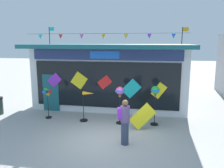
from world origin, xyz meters
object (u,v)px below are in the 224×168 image
Objects in this scene: kite_shop_building at (112,74)px; wind_spinner_center_left at (120,94)px; wind_spinner_far_left at (47,98)px; display_kite_on_ground at (143,116)px; wind_spinner_center_right at (155,94)px; wind_spinner_left at (87,103)px; person_near_camera at (124,121)px.

wind_spinner_center_left is (0.98, -3.33, -0.44)m from kite_shop_building.
wind_spinner_far_left is 1.42× the size of display_kite_on_ground.
wind_spinner_center_right is 1.66× the size of display_kite_on_ground.
wind_spinner_far_left is 5.16m from wind_spinner_center_right.
kite_shop_building is at bearing 79.71° from wind_spinner_left.
wind_spinner_center_left is at bearing -1.18° from wind_spinner_left.
person_near_camera is at bearing -28.38° from wind_spinner_far_left.
wind_spinner_center_left reaches higher than wind_spinner_far_left.
kite_shop_building is at bearing 51.35° from wind_spinner_far_left.
wind_spinner_center_left is at bearing 153.84° from display_kite_on_ground.
wind_spinner_center_right is (5.15, 0.03, 0.39)m from wind_spinner_far_left.
kite_shop_building reaches higher than display_kite_on_ground.
wind_spinner_far_left is at bearing 178.63° from wind_spinner_center_left.
display_kite_on_ground is at bearing -7.47° from wind_spinner_far_left.
kite_shop_building is 4.23m from wind_spinner_far_left.
person_near_camera reaches higher than wind_spinner_far_left.
wind_spinner_center_left is at bearing -1.37° from wind_spinner_far_left.
wind_spinner_center_right is at bearing 0.36° from wind_spinner_far_left.
person_near_camera is at bearing -109.87° from display_kite_on_ground.
kite_shop_building is 6.02× the size of wind_spinner_left.
wind_spinner_left is at bearing 168.14° from display_kite_on_ground.
wind_spinner_far_left reaches higher than wind_spinner_left.
wind_spinner_center_left is at bearing -175.71° from wind_spinner_center_right.
kite_shop_building reaches higher than person_near_camera.
wind_spinner_left is at bearing 36.76° from person_near_camera.
wind_spinner_center_right reaches higher than wind_spinner_left.
wind_spinner_left is 1.65m from wind_spinner_center_left.
wind_spinner_center_right is at bearing 51.96° from display_kite_on_ground.
kite_shop_building is 4.85× the size of wind_spinner_center_right.
person_near_camera is 1.72m from display_kite_on_ground.
wind_spinner_center_left is 0.97× the size of wind_spinner_center_right.
wind_spinner_far_left is at bearing 172.53° from display_kite_on_ground.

